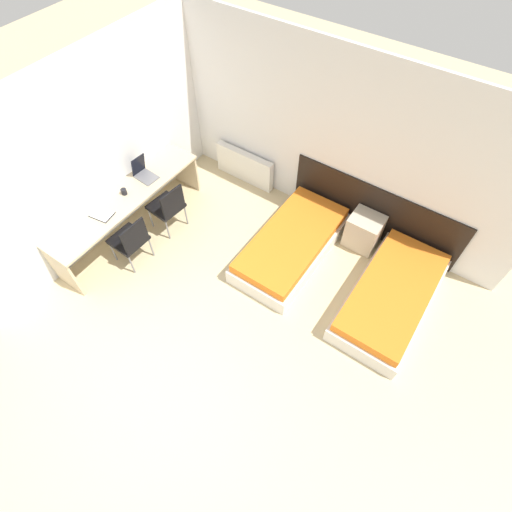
% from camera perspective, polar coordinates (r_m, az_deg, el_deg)
% --- Properties ---
extents(ground_plane, '(20.00, 20.00, 0.00)m').
position_cam_1_polar(ground_plane, '(5.19, -14.05, -19.34)').
color(ground_plane, beige).
extents(wall_back, '(5.76, 0.05, 2.70)m').
position_cam_1_polar(wall_back, '(5.87, 10.08, 16.14)').
color(wall_back, white).
rests_on(wall_back, ground_plane).
extents(wall_left, '(0.05, 4.82, 2.70)m').
position_cam_1_polar(wall_left, '(5.98, -21.12, 13.97)').
color(wall_left, white).
rests_on(wall_left, ground_plane).
extents(headboard_panel, '(2.64, 0.03, 0.94)m').
position_cam_1_polar(headboard_panel, '(6.21, 16.45, 6.01)').
color(headboard_panel, black).
rests_on(headboard_panel, ground_plane).
extents(bed_near_window, '(0.96, 1.96, 0.39)m').
position_cam_1_polar(bed_near_window, '(5.94, 5.08, 1.66)').
color(bed_near_window, silver).
rests_on(bed_near_window, ground_plane).
extents(bed_near_door, '(0.96, 1.96, 0.39)m').
position_cam_1_polar(bed_near_door, '(5.71, 18.72, -5.48)').
color(bed_near_door, silver).
rests_on(bed_near_door, ground_plane).
extents(nightstand, '(0.47, 0.42, 0.55)m').
position_cam_1_polar(nightstand, '(6.19, 15.13, 3.47)').
color(nightstand, beige).
rests_on(nightstand, ground_plane).
extents(radiator, '(1.10, 0.12, 0.56)m').
position_cam_1_polar(radiator, '(6.98, -1.63, 12.68)').
color(radiator, silver).
rests_on(radiator, ground_plane).
extents(desk, '(0.59, 2.57, 0.74)m').
position_cam_1_polar(desk, '(6.19, -18.04, 7.12)').
color(desk, '#C6B28E').
rests_on(desk, ground_plane).
extents(chair_near_laptop, '(0.49, 0.49, 0.87)m').
position_cam_1_polar(chair_near_laptop, '(6.17, -12.46, 7.05)').
color(chair_near_laptop, black).
rests_on(chair_near_laptop, ground_plane).
extents(chair_near_notebook, '(0.46, 0.46, 0.87)m').
position_cam_1_polar(chair_near_notebook, '(5.87, -17.50, 2.33)').
color(chair_near_notebook, black).
rests_on(chair_near_notebook, ground_plane).
extents(laptop, '(0.34, 0.26, 0.33)m').
position_cam_1_polar(laptop, '(6.29, -15.75, 11.38)').
color(laptop, slate).
rests_on(laptop, desk).
extents(open_notebook, '(0.33, 0.27, 0.02)m').
position_cam_1_polar(open_notebook, '(5.95, -21.15, 5.59)').
color(open_notebook, black).
rests_on(open_notebook, desk).
extents(mug, '(0.08, 0.08, 0.09)m').
position_cam_1_polar(mug, '(6.11, -18.35, 8.72)').
color(mug, black).
rests_on(mug, desk).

